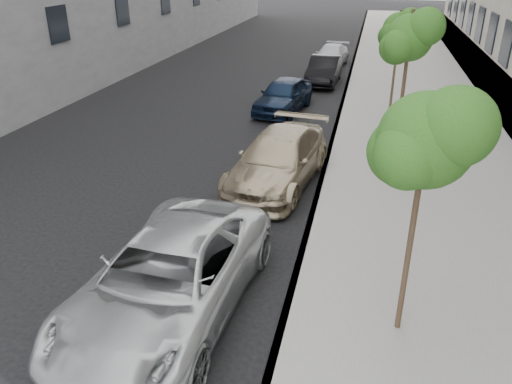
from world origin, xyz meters
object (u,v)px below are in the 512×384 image
(tree_near, at_px, (428,140))
(tree_mid, at_px, (411,38))
(tree_far, at_px, (400,29))
(sedan_rear, at_px, (331,56))
(sedan_blue, at_px, (284,95))
(minivan, at_px, (169,278))
(sedan_black, at_px, (324,70))
(suv, at_px, (278,159))

(tree_near, bearing_deg, tree_mid, 90.00)
(tree_far, xyz_separation_m, sedan_rear, (-3.40, 10.99, -3.02))
(sedan_blue, distance_m, sedan_rear, 10.54)
(tree_near, bearing_deg, sedan_rear, 98.06)
(tree_far, relative_size, sedan_rear, 1.01)
(tree_far, bearing_deg, minivan, -107.37)
(tree_far, distance_m, sedan_black, 7.58)
(tree_mid, bearing_deg, tree_far, 90.00)
(minivan, relative_size, sedan_blue, 1.35)
(sedan_blue, xyz_separation_m, sedan_rear, (1.10, 10.48, -0.10))
(tree_mid, xyz_separation_m, tree_far, (0.00, 6.50, -0.59))
(suv, bearing_deg, sedan_black, 97.53)
(tree_far, height_order, sedan_rear, tree_far)
(minivan, bearing_deg, sedan_blue, 95.21)
(tree_far, height_order, sedan_black, tree_far)
(tree_mid, relative_size, tree_far, 1.13)
(tree_near, relative_size, sedan_black, 1.04)
(tree_mid, distance_m, tree_far, 6.53)
(tree_near, xyz_separation_m, sedan_black, (-3.33, 19.14, -2.96))
(tree_far, distance_m, sedan_rear, 11.89)
(tree_mid, xyz_separation_m, sedan_blue, (-4.50, 7.01, -3.51))
(tree_far, bearing_deg, sedan_blue, 173.53)
(tree_mid, xyz_separation_m, sedan_black, (-3.33, 12.64, -3.52))
(tree_mid, bearing_deg, minivan, -121.31)
(sedan_black, bearing_deg, tree_mid, -73.37)
(tree_mid, bearing_deg, suv, -171.03)
(minivan, relative_size, sedan_rear, 1.34)
(tree_far, relative_size, minivan, 0.76)
(sedan_rear, bearing_deg, tree_near, -75.28)
(tree_mid, relative_size, minivan, 0.86)
(tree_near, xyz_separation_m, sedan_rear, (-3.40, 23.99, -3.05))
(tree_near, height_order, tree_mid, tree_mid)
(tree_far, bearing_deg, tree_near, -90.00)
(tree_mid, xyz_separation_m, minivan, (-4.19, -6.89, -3.43))
(suv, bearing_deg, sedan_blue, 106.38)
(tree_mid, height_order, minivan, tree_mid)
(tree_mid, height_order, tree_far, tree_mid)
(sedan_black, bearing_deg, tree_near, -78.26)
(suv, height_order, sedan_rear, suv)
(sedan_blue, relative_size, sedan_black, 0.99)
(sedan_black, bearing_deg, sedan_blue, -99.89)
(tree_far, distance_m, minivan, 14.31)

